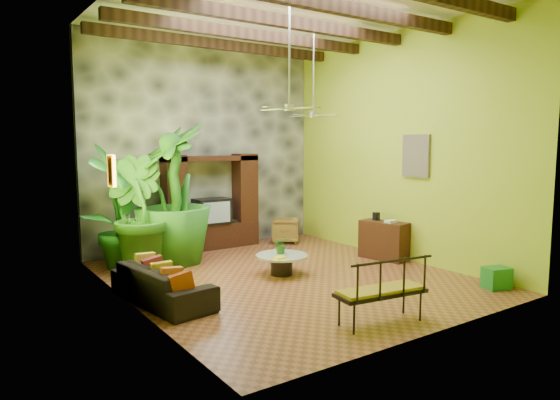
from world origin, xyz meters
TOP-DOWN VIEW (x-y plane):
  - ground at (0.00, 0.00)m, footprint 7.00×7.00m
  - ceiling at (0.00, 0.00)m, footprint 6.00×7.00m
  - back_wall at (0.00, 3.50)m, footprint 6.00×0.02m
  - left_wall at (-3.00, 0.00)m, footprint 0.02×7.00m
  - right_wall at (3.00, 0.00)m, footprint 0.02×7.00m
  - stone_accent_wall at (0.00, 3.44)m, footprint 5.98×0.10m
  - ceiling_beams at (0.00, 0.00)m, footprint 5.95×5.36m
  - entertainment_center at (0.00, 3.14)m, footprint 2.40×0.55m
  - ceiling_fan_front at (-0.20, -0.40)m, footprint 1.28×1.28m
  - ceiling_fan_back at (1.60, 1.20)m, footprint 1.28×1.28m
  - wall_art_mask at (-2.96, 1.00)m, footprint 0.06×0.32m
  - wall_art_painting at (2.96, -0.60)m, footprint 0.06×0.70m
  - sofa at (-2.55, -0.17)m, footprint 1.10×2.18m
  - wicker_armchair at (1.91, 2.73)m, footprint 0.96×0.96m
  - tall_plant_a at (-2.48, 2.46)m, footprint 1.61×1.59m
  - tall_plant_b at (-2.21, 2.08)m, footprint 1.46×1.59m
  - tall_plant_c at (-1.32, 2.28)m, footprint 1.68×1.68m
  - coffee_table at (0.02, 0.15)m, footprint 1.02×1.02m
  - centerpiece_plant at (0.08, 0.27)m, footprint 0.34×0.30m
  - yellow_tray at (-0.18, -0.07)m, footprint 0.28×0.22m
  - iron_bench at (-0.31, -2.90)m, footprint 1.42×0.68m
  - side_console at (2.65, -0.03)m, footprint 0.68×1.13m
  - green_bin at (2.65, -2.77)m, footprint 0.51×0.44m

SIDE VIEW (x-z plane):
  - ground at x=0.00m, z-range 0.00..0.00m
  - green_bin at x=2.65m, z-range 0.00..0.38m
  - coffee_table at x=0.02m, z-range 0.06..0.46m
  - sofa at x=-2.55m, z-range 0.00..0.61m
  - wicker_armchair at x=1.91m, z-range 0.00..0.63m
  - yellow_tray at x=-0.18m, z-range 0.40..0.43m
  - side_console at x=2.65m, z-range 0.00..0.84m
  - iron_bench at x=-0.31m, z-range 0.26..0.83m
  - centerpiece_plant at x=0.08m, z-range 0.40..0.74m
  - entertainment_center at x=0.00m, z-range -0.18..2.12m
  - tall_plant_b at x=-2.21m, z-range 0.00..2.34m
  - tall_plant_a at x=-2.48m, z-range 0.00..2.57m
  - tall_plant_c at x=-1.32m, z-range 0.00..2.99m
  - wall_art_mask at x=-2.96m, z-range 1.83..2.38m
  - wall_art_painting at x=2.96m, z-range 1.85..2.75m
  - back_wall at x=0.00m, z-range 0.00..5.00m
  - left_wall at x=-3.00m, z-range 0.00..5.00m
  - right_wall at x=3.00m, z-range 0.00..5.00m
  - stone_accent_wall at x=0.00m, z-range 0.01..4.99m
  - ceiling_fan_front at x=-0.20m, z-range 2.47..4.33m
  - ceiling_fan_back at x=1.60m, z-range 2.47..4.33m
  - ceiling_beams at x=0.00m, z-range 4.67..4.89m
  - ceiling at x=0.00m, z-range 4.99..5.01m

